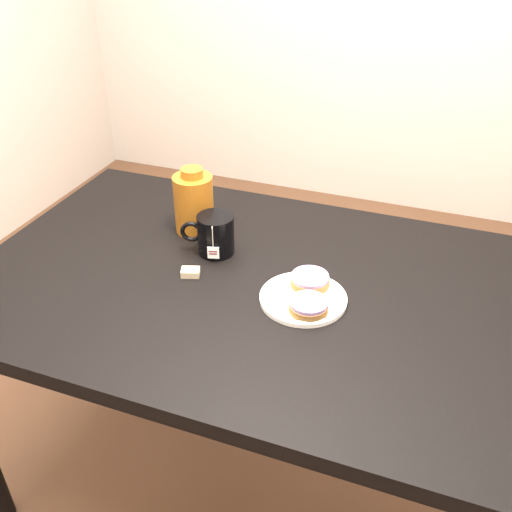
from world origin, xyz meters
name	(u,v)px	position (x,y,z in m)	size (l,w,h in m)	color
ground_plane	(253,472)	(0.00, 0.00, 0.00)	(4.00, 4.00, 0.00)	brown
table	(252,306)	(0.00, 0.00, 0.67)	(1.40, 0.90, 0.75)	black
plate	(303,298)	(0.14, -0.04, 0.76)	(0.20, 0.20, 0.02)	white
bagel_back	(310,280)	(0.14, 0.01, 0.77)	(0.13, 0.13, 0.03)	brown
bagel_front	(309,306)	(0.17, -0.08, 0.77)	(0.13, 0.13, 0.03)	brown
mug	(215,234)	(-0.14, 0.09, 0.80)	(0.15, 0.12, 0.11)	black
teabag_pouch	(190,272)	(-0.15, -0.04, 0.76)	(0.04, 0.03, 0.02)	#C6B793
bagel_package	(194,203)	(-0.24, 0.17, 0.84)	(0.14, 0.14, 0.19)	#6A350E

